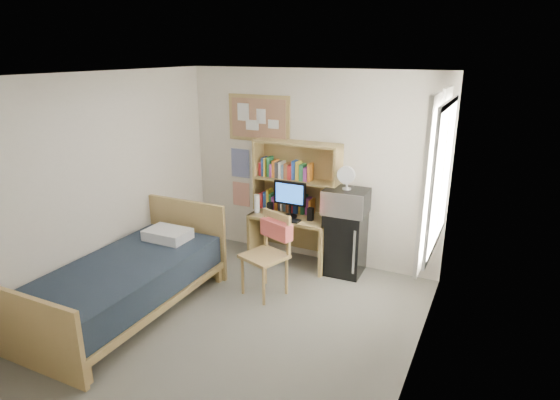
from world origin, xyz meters
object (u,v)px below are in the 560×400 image
at_px(speaker_left, 270,208).
at_px(mini_fridge, 345,243).
at_px(desk, 291,239).
at_px(speaker_right, 310,214).
at_px(bulletin_board, 259,118).
at_px(monitor, 290,200).
at_px(desk_fan, 347,179).
at_px(desk_chair, 264,256).
at_px(bed, 127,288).
at_px(microwave, 346,201).

bearing_deg(speaker_left, mini_fridge, 5.56).
bearing_deg(desk, speaker_right, -11.31).
height_order(mini_fridge, speaker_left, speaker_left).
relative_size(bulletin_board, monitor, 1.96).
height_order(speaker_left, speaker_right, speaker_right).
height_order(mini_fridge, desk_fan, desk_fan).
bearing_deg(desk_chair, speaker_right, 95.76).
bearing_deg(bed, monitor, 60.51).
bearing_deg(speaker_left, desk_chair, -66.27).
height_order(bulletin_board, microwave, bulletin_board).
bearing_deg(speaker_right, desk, 168.69).
xyz_separation_m(bulletin_board, desk, (0.64, -0.28, -1.58)).
distance_m(desk, microwave, 0.99).
bearing_deg(speaker_left, bulletin_board, 135.25).
bearing_deg(desk, desk_chair, -84.45).
distance_m(desk_chair, monitor, 0.99).
bearing_deg(microwave, bulletin_board, 167.15).
bearing_deg(desk, monitor, -90.00).
xyz_separation_m(mini_fridge, microwave, (0.00, -0.02, 0.57)).
relative_size(bed, monitor, 4.64).
bearing_deg(speaker_right, monitor, -180.00).
bearing_deg(microwave, mini_fridge, 90.00).
xyz_separation_m(bulletin_board, speaker_right, (0.94, -0.35, -1.15)).
xyz_separation_m(speaker_right, desk_fan, (0.45, 0.08, 0.51)).
relative_size(desk_chair, speaker_left, 6.39).
bearing_deg(desk_chair, mini_fridge, 75.40).
relative_size(mini_fridge, desk_fan, 3.02).
bearing_deg(speaker_left, bed, -111.35).
bearing_deg(desk_fan, speaker_right, -172.11).
height_order(desk_chair, monitor, monitor).
bearing_deg(bed, desk_fan, 47.37).
relative_size(desk_chair, speaker_right, 5.89).
bearing_deg(bulletin_board, mini_fridge, -10.16).
height_order(bulletin_board, desk_chair, bulletin_board).
distance_m(speaker_right, desk_fan, 0.69).
bearing_deg(monitor, bulletin_board, 152.20).
xyz_separation_m(bed, microwave, (1.83, 2.02, 0.69)).
distance_m(mini_fridge, speaker_left, 1.11).
height_order(bulletin_board, bed, bulletin_board).
bearing_deg(desk_fan, desk, 179.25).
distance_m(monitor, speaker_left, 0.34).
distance_m(speaker_left, speaker_right, 0.60).
height_order(bulletin_board, monitor, bulletin_board).
bearing_deg(desk_chair, desk, 114.38).
xyz_separation_m(speaker_right, microwave, (0.45, 0.08, 0.22)).
bearing_deg(desk, mini_fridge, 3.22).
bearing_deg(speaker_left, desk, 11.31).
bearing_deg(mini_fridge, desk_fan, -90.00).
relative_size(speaker_left, microwave, 0.29).
bearing_deg(microwave, desk_chair, -126.44).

